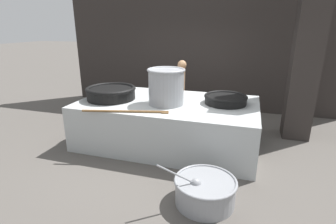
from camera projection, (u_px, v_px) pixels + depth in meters
ground_plane at (168, 142)px, 5.41m from camera, size 60.00×60.00×0.00m
back_wall at (197, 36)px, 7.25m from camera, size 7.65×0.24×4.02m
support_pillar at (309, 41)px, 5.10m from camera, size 0.52×0.52×4.02m
hearth_platform at (168, 122)px, 5.27m from camera, size 3.43×1.95×0.88m
giant_wok_near at (111, 92)px, 5.27m from camera, size 0.99×0.99×0.25m
giant_wok_far at (226, 99)px, 4.96m from camera, size 0.81×0.81×0.17m
stock_pot at (166, 86)px, 4.85m from camera, size 0.70×0.70×0.67m
stirring_paddle at (129, 111)px, 4.47m from camera, size 1.46×0.44×0.04m
cook at (181, 89)px, 6.32m from camera, size 0.41×0.60×1.53m
prep_bowl_vegetables at (205, 190)px, 3.51m from camera, size 0.98×0.84×0.70m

